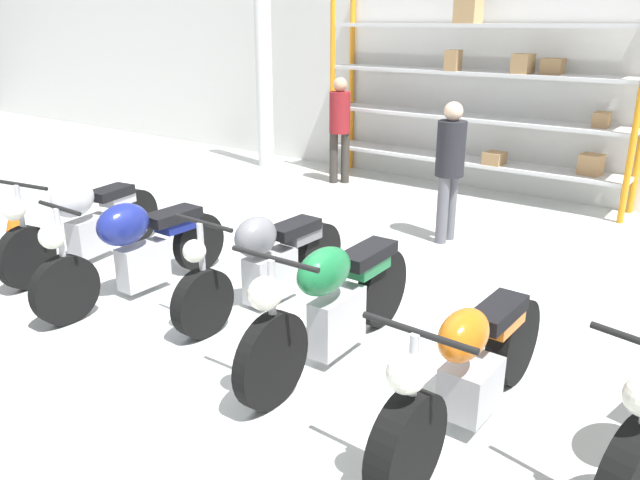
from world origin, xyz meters
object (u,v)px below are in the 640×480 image
Objects in this scene: motorcycle_silver at (83,220)px; person_browsing at (450,162)px; motorcycle_orange at (468,371)px; person_near_rack at (340,122)px; motorcycle_green at (333,301)px; motorcycle_blue at (136,246)px; traffic_cone at (15,227)px; shelving_rack at (479,93)px; motorcycle_grey at (266,261)px.

motorcycle_silver is 3.99m from person_browsing.
person_near_rack reaches higher than motorcycle_orange.
motorcycle_green is 3.05m from person_browsing.
traffic_cone is (-2.05, -0.06, -0.20)m from motorcycle_blue.
motorcycle_blue is 1.00× the size of motorcycle_green.
motorcycle_orange is at bearing 78.76° from motorcycle_green.
motorcycle_blue reaches higher than traffic_cone.
motorcycle_blue is 1.31× the size of person_browsing.
shelving_rack is 2.18× the size of motorcycle_silver.
shelving_rack reaches higher than motorcycle_green.
person_near_rack reaches higher than motorcycle_grey.
motorcycle_blue is at bearing 70.45° from motorcycle_silver.
traffic_cone is (-0.95, -0.24, -0.19)m from motorcycle_silver.
person_near_rack is at bearing 76.51° from traffic_cone.
traffic_cone is (-3.15, -0.60, -0.14)m from motorcycle_grey.
person_browsing is at bearing 40.31° from traffic_cone.
shelving_rack reaches higher than motorcycle_blue.
person_browsing is 2.99m from person_near_rack.
traffic_cone is at bearing -85.64° from motorcycle_silver.
person_near_rack is (-0.93, 4.60, 0.47)m from motorcycle_blue.
motorcycle_green is (2.14, 0.09, 0.01)m from motorcycle_blue.
motorcycle_blue is 2.15m from motorcycle_green.
motorcycle_orange is (2.19, -0.66, 0.00)m from motorcycle_grey.
motorcycle_silver reaches higher than motorcycle_orange.
shelving_rack reaches higher than motorcycle_grey.
motorcycle_green is 1.29× the size of person_near_rack.
motorcycle_silver is 1.00× the size of motorcycle_blue.
motorcycle_blue is at bearing 155.05° from person_near_rack.
person_near_rack reaches higher than person_browsing.
motorcycle_orange is (3.29, -0.12, -0.06)m from motorcycle_blue.
motorcycle_grey is 3.77× the size of traffic_cone.
person_near_rack is 4.83m from traffic_cone.
motorcycle_grey is at bearing 83.95° from person_browsing.
motorcycle_green is (1.04, -0.45, 0.07)m from motorcycle_grey.
motorcycle_orange is (1.15, -0.20, -0.07)m from motorcycle_green.
person_near_rack reaches higher than motorcycle_blue.
motorcycle_green reaches higher than motorcycle_grey.
motorcycle_grey is 4.57m from person_near_rack.
traffic_cone is (-3.04, -5.33, -1.17)m from shelving_rack.
person_near_rack is at bearing -25.20° from person_browsing.
traffic_cone is at bearing 130.14° from person_near_rack.
person_browsing reaches higher than motorcycle_orange.
motorcycle_grey is 1.28× the size of person_near_rack.
motorcycle_green is (1.15, -5.19, -0.96)m from shelving_rack.
motorcycle_green is at bearing 105.53° from person_browsing.
traffic_cone is at bearing -77.87° from motorcycle_grey.
person_browsing is at bearing -73.99° from shelving_rack.
motorcycle_silver is 3.80× the size of traffic_cone.
motorcycle_orange is 6.35m from person_near_rack.
motorcycle_silver is at bearing 52.30° from person_browsing.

